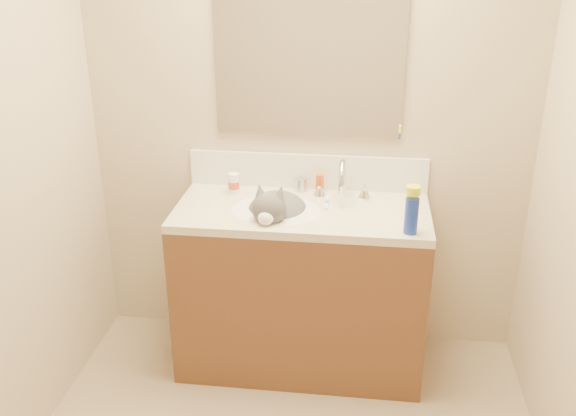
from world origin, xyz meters
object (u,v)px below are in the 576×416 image
(cat, at_px, (276,214))
(silver_jar, at_px, (301,185))
(basin, at_px, (276,223))
(faucet, at_px, (342,183))
(pill_bottle, at_px, (234,183))
(vanity_cabinet, at_px, (301,291))
(spray_can, at_px, (411,216))
(amber_bottle, at_px, (320,184))

(cat, relative_size, silver_jar, 6.49)
(basin, bearing_deg, cat, 82.87)
(basin, distance_m, faucet, 0.38)
(cat, distance_m, pill_bottle, 0.31)
(vanity_cabinet, xyz_separation_m, faucet, (0.18, 0.14, 0.54))
(basin, distance_m, pill_bottle, 0.32)
(pill_bottle, bearing_deg, cat, -36.77)
(cat, height_order, spray_can, cat)
(basin, relative_size, faucet, 1.61)
(vanity_cabinet, relative_size, pill_bottle, 11.81)
(cat, bearing_deg, faucet, 34.16)
(silver_jar, bearing_deg, spray_can, -39.34)
(faucet, relative_size, spray_can, 1.73)
(basin, relative_size, silver_jar, 6.76)
(spray_can, bearing_deg, basin, 163.72)
(pill_bottle, distance_m, spray_can, 0.93)
(vanity_cabinet, height_order, basin, basin)
(vanity_cabinet, height_order, pill_bottle, pill_bottle)
(cat, relative_size, spray_can, 2.67)
(amber_bottle, bearing_deg, faucet, -32.34)
(faucet, distance_m, cat, 0.36)
(faucet, bearing_deg, vanity_cabinet, -142.71)
(pill_bottle, height_order, silver_jar, pill_bottle)
(pill_bottle, relative_size, spray_can, 0.63)
(basin, xyz_separation_m, faucet, (0.30, 0.17, 0.16))
(amber_bottle, bearing_deg, vanity_cabinet, -107.90)
(vanity_cabinet, distance_m, amber_bottle, 0.55)
(faucet, xyz_separation_m, silver_jar, (-0.21, 0.08, -0.05))
(basin, xyz_separation_m, silver_jar, (0.09, 0.25, 0.10))
(basin, height_order, cat, cat)
(vanity_cabinet, relative_size, spray_can, 7.40)
(silver_jar, xyz_separation_m, amber_bottle, (0.10, -0.01, 0.02))
(basin, bearing_deg, pill_bottle, 142.27)
(spray_can, bearing_deg, silver_jar, 140.66)
(silver_jar, height_order, amber_bottle, amber_bottle)
(vanity_cabinet, relative_size, silver_jar, 18.02)
(vanity_cabinet, relative_size, faucet, 4.29)
(pill_bottle, bearing_deg, silver_jar, 11.10)
(amber_bottle, distance_m, spray_can, 0.60)
(spray_can, bearing_deg, faucet, 132.13)
(amber_bottle, bearing_deg, basin, -128.15)
(basin, relative_size, cat, 1.04)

